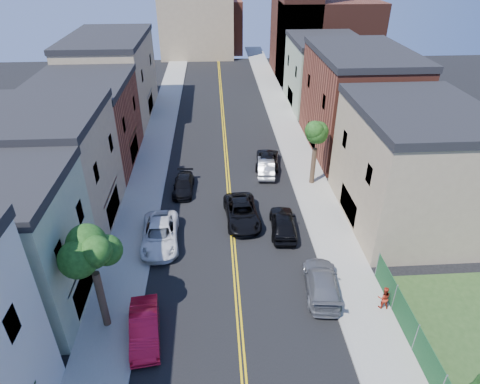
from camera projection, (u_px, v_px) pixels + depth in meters
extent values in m
cube|color=gray|center=(156.00, 144.00, 46.91)|extent=(3.20, 100.00, 0.15)
cube|color=gray|center=(293.00, 140.00, 47.78)|extent=(3.20, 100.00, 0.15)
cube|color=gray|center=(171.00, 143.00, 47.00)|extent=(0.30, 100.00, 0.15)
cube|color=gray|center=(278.00, 140.00, 47.68)|extent=(0.30, 100.00, 0.15)
cube|color=#998466|center=(47.00, 174.00, 31.47)|extent=(9.00, 10.00, 9.00)
cube|color=brown|center=(85.00, 126.00, 41.13)|extent=(9.00, 12.00, 8.00)
cube|color=#998466|center=(112.00, 79.00, 52.69)|extent=(9.00, 16.00, 9.50)
cube|color=#998466|center=(410.00, 169.00, 32.16)|extent=(9.00, 12.00, 9.00)
cube|color=brown|center=(356.00, 104.00, 43.86)|extent=(9.00, 14.00, 10.00)
cube|color=gray|center=(324.00, 75.00, 56.20)|extent=(9.00, 12.00, 8.50)
cube|color=#4C2319|center=(323.00, 38.00, 69.15)|extent=(16.00, 14.00, 12.00)
cube|color=#4C2319|center=(300.00, 9.00, 62.87)|extent=(6.00, 6.00, 22.00)
cube|color=#998466|center=(197.00, 25.00, 79.92)|extent=(14.00, 8.00, 12.00)
cube|color=brown|center=(217.00, 27.00, 84.08)|extent=(10.00, 8.00, 10.00)
cube|color=#143F1E|center=(428.00, 362.00, 21.29)|extent=(0.04, 15.00, 1.90)
cylinder|color=#3D281E|center=(102.00, 299.00, 23.64)|extent=(0.44, 0.44, 3.96)
sphere|color=#15330E|center=(87.00, 239.00, 21.41)|extent=(5.20, 5.20, 5.20)
sphere|color=#15330E|center=(92.00, 227.00, 20.56)|extent=(3.90, 3.90, 3.90)
sphere|color=#15330E|center=(82.00, 242.00, 22.09)|extent=(3.64, 3.64, 3.64)
cylinder|color=#3D281E|center=(313.00, 166.00, 38.29)|extent=(0.44, 0.44, 3.52)
sphere|color=#15330E|center=(317.00, 128.00, 36.35)|extent=(4.40, 4.40, 4.40)
sphere|color=#15330E|center=(324.00, 120.00, 35.64)|extent=(3.30, 3.30, 3.30)
sphere|color=#15330E|center=(311.00, 131.00, 36.93)|extent=(3.08, 3.08, 3.08)
imported|color=red|center=(145.00, 327.00, 23.64)|extent=(2.19, 4.76, 1.51)
imported|color=silver|center=(160.00, 234.00, 31.09)|extent=(3.00, 5.99, 1.63)
imported|color=slate|center=(160.00, 236.00, 30.99)|extent=(2.47, 4.87, 1.59)
imported|color=black|center=(183.00, 185.00, 37.77)|extent=(1.99, 4.48, 1.28)
imported|color=#5C5E64|center=(322.00, 283.00, 26.75)|extent=(2.70, 5.45, 1.52)
imported|color=black|center=(283.00, 223.00, 32.33)|extent=(2.29, 4.98, 1.66)
imported|color=#95979C|center=(266.00, 167.00, 40.64)|extent=(2.00, 4.72, 1.51)
imported|color=black|center=(267.00, 159.00, 42.29)|extent=(2.91, 5.16, 1.36)
imported|color=black|center=(242.00, 213.00, 33.64)|extent=(2.98, 5.83, 1.58)
imported|color=#A82B19|center=(384.00, 298.00, 25.36)|extent=(0.84, 0.69, 1.59)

